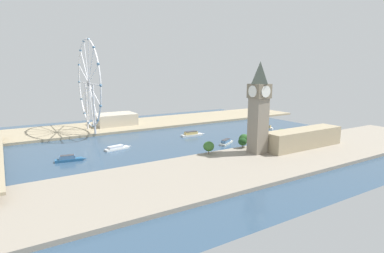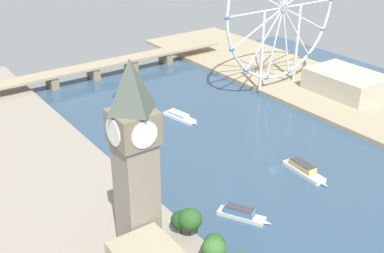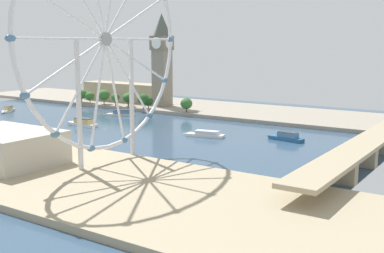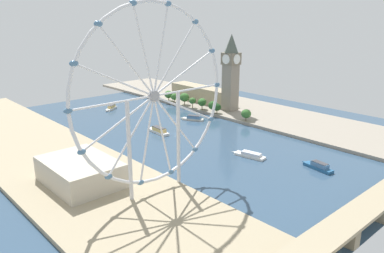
{
  "view_description": "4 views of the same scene",
  "coord_description": "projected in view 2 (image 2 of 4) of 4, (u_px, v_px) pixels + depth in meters",
  "views": [
    {
      "loc": [
        -307.03,
        182.62,
        81.37
      ],
      "look_at": [
        -16.94,
        3.66,
        17.84
      ],
      "focal_mm": 29.03,
      "sensor_mm": 36.0,
      "label": 1
    },
    {
      "loc": [
        -174.44,
        -164.74,
        140.26
      ],
      "look_at": [
        -17.83,
        53.44,
        10.57
      ],
      "focal_mm": 45.59,
      "sensor_mm": 36.0,
      "label": 2
    },
    {
      "loc": [
        265.32,
        256.28,
        61.94
      ],
      "look_at": [
        14.42,
        88.56,
        9.86
      ],
      "focal_mm": 45.78,
      "sensor_mm": 36.0,
      "label": 3
    },
    {
      "loc": [
        222.02,
        267.14,
        110.86
      ],
      "look_at": [
        9.64,
        33.9,
        16.55
      ],
      "focal_mm": 36.01,
      "sensor_mm": 36.0,
      "label": 4
    }
  ],
  "objects": [
    {
      "name": "clock_tower",
      "position": [
        135.0,
        160.0,
        187.44
      ],
      "size": [
        17.22,
        17.22,
        85.0
      ],
      "color": "gray",
      "rests_on": "riverbank_left"
    },
    {
      "name": "tour_boat_3",
      "position": [
        179.0,
        116.0,
        333.2
      ],
      "size": [
        11.56,
        30.12,
        4.23
      ],
      "rotation": [
        0.0,
        0.0,
        4.9
      ],
      "color": "white",
      "rests_on": "ground_plane"
    },
    {
      "name": "tour_boat_2",
      "position": [
        304.0,
        169.0,
        268.05
      ],
      "size": [
        9.01,
        32.0,
        6.07
      ],
      "rotation": [
        0.0,
        0.0,
        4.64
      ],
      "color": "white",
      "rests_on": "ground_plane"
    },
    {
      "name": "tour_boat_4",
      "position": [
        241.0,
        214.0,
        231.49
      ],
      "size": [
        16.66,
        25.65,
        5.35
      ],
      "rotation": [
        0.0,
        0.0,
        5.22
      ],
      "color": "beige",
      "rests_on": "ground_plane"
    },
    {
      "name": "riverbank_left",
      "position": [
        80.0,
        246.0,
        211.42
      ],
      "size": [
        90.0,
        520.0,
        3.0
      ],
      "primitive_type": "cube",
      "color": "gray",
      "rests_on": "ground_plane"
    },
    {
      "name": "tour_boat_1",
      "position": [
        122.0,
        99.0,
        359.97
      ],
      "size": [
        9.7,
        27.43,
        5.83
      ],
      "rotation": [
        0.0,
        0.0,
        4.55
      ],
      "color": "#235684",
      "rests_on": "ground_plane"
    },
    {
      "name": "ground_plane",
      "position": [
        273.0,
        169.0,
        273.11
      ],
      "size": [
        402.49,
        402.49,
        0.0
      ],
      "primitive_type": "plane",
      "color": "#334C66"
    },
    {
      "name": "riverside_hall",
      "position": [
        346.0,
        82.0,
        366.01
      ],
      "size": [
        38.86,
        54.44,
        15.97
      ],
      "primitive_type": "cube",
      "color": "#BCB29E",
      "rests_on": "riverbank_right"
    },
    {
      "name": "river_bridge",
      "position": [
        112.0,
        64.0,
        411.03
      ],
      "size": [
        214.49,
        16.57,
        11.67
      ],
      "color": "tan",
      "rests_on": "ground_plane"
    },
    {
      "name": "ferris_wheel",
      "position": [
        283.0,
        9.0,
        357.56
      ],
      "size": [
        111.1,
        3.2,
        114.66
      ],
      "color": "silver",
      "rests_on": "riverbank_right"
    }
  ]
}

